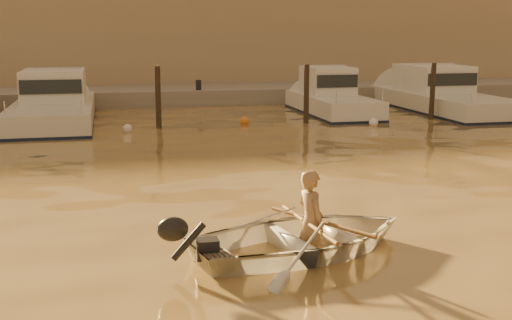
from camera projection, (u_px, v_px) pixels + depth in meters
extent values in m
plane|color=olive|center=(272.00, 292.00, 7.70)|extent=(160.00, 160.00, 0.00)
imported|color=silver|center=(305.00, 237.00, 9.04)|extent=(3.73, 3.03, 0.68)
imported|color=#99714C|center=(311.00, 222.00, 9.04)|extent=(0.47, 0.61, 1.48)
cylinder|color=brown|center=(320.00, 222.00, 9.11)|extent=(0.94, 1.93, 0.13)
cylinder|color=brown|center=(308.00, 223.00, 9.02)|extent=(0.17, 2.10, 0.13)
cylinder|color=#2D2319|center=(158.00, 100.00, 20.65)|extent=(0.18, 0.18, 2.20)
cylinder|color=#2D2319|center=(306.00, 97.00, 21.77)|extent=(0.18, 0.18, 2.20)
cylinder|color=#2D2319|center=(432.00, 94.00, 22.82)|extent=(0.18, 0.18, 2.20)
sphere|color=silver|center=(128.00, 129.00, 19.94)|extent=(0.30, 0.30, 0.30)
sphere|color=orange|center=(244.00, 121.00, 21.70)|extent=(0.30, 0.30, 0.30)
sphere|color=white|center=(374.00, 122.00, 21.36)|extent=(0.30, 0.30, 0.30)
cube|color=gray|center=(149.00, 99.00, 28.19)|extent=(52.00, 4.00, 1.00)
cube|color=#9E8466|center=(140.00, 45.00, 33.00)|extent=(46.00, 7.00, 4.80)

